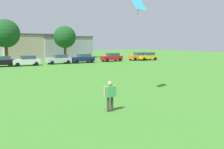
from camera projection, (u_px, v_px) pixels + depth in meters
The scene contains 14 objects.
ground_plane at pixel (11, 77), 27.88m from camera, with size 160.00×160.00×0.00m, color #42842D.
adult_bystander at pixel (110, 93), 14.02m from camera, with size 0.82×0.36×1.72m.
kite at pixel (139, 5), 18.24m from camera, with size 1.52×1.06×1.18m.
parked_car_black_2 at pixel (1, 61), 39.47m from camera, with size 4.30×2.02×1.68m.
parked_car_white_3 at pixel (27, 61), 41.14m from camera, with size 4.30×2.02×1.68m.
parked_car_silver_4 at pixel (59, 59), 44.72m from camera, with size 4.30×2.02×1.68m.
parked_car_navy_5 at pixel (83, 58), 46.79m from camera, with size 4.30×2.02×1.68m.
parked_car_red_6 at pixel (112, 57), 50.53m from camera, with size 4.30×2.02×1.68m.
parked_car_orange_7 at pixel (139, 56), 53.62m from camera, with size 4.30×2.02×1.68m.
parked_car_yellow_8 at pixel (148, 56), 53.68m from camera, with size 4.30×2.02×1.68m.
tree_right at pixel (5, 34), 45.35m from camera, with size 5.11×5.11×7.97m.
tree_far_right at pixel (65, 37), 52.65m from camera, with size 4.64×4.64×7.23m.
house_left at pixel (31, 46), 58.75m from camera, with size 12.12×8.04×5.72m.
house_right at pixel (64, 47), 62.70m from camera, with size 12.21×9.21×5.28m.
Camera 1 is at (-3.80, 0.43, 3.88)m, focal length 40.31 mm.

